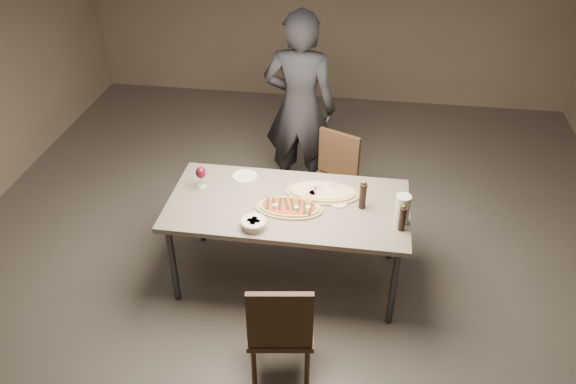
# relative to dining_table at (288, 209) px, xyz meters

# --- Properties ---
(room) EXTENTS (7.00, 7.00, 7.00)m
(room) POSITION_rel_dining_table_xyz_m (0.00, 0.00, 0.71)
(room) COLOR #59534D
(room) RESTS_ON ground
(dining_table) EXTENTS (1.80, 0.90, 0.75)m
(dining_table) POSITION_rel_dining_table_xyz_m (0.00, 0.00, 0.00)
(dining_table) COLOR slate
(dining_table) RESTS_ON ground
(zucchini_pizza) EXTENTS (0.50, 0.28, 0.05)m
(zucchini_pizza) POSITION_rel_dining_table_xyz_m (0.02, -0.08, 0.07)
(zucchini_pizza) COLOR tan
(zucchini_pizza) RESTS_ON dining_table
(ham_pizza) EXTENTS (0.57, 0.31, 0.04)m
(ham_pizza) POSITION_rel_dining_table_xyz_m (0.24, 0.16, 0.07)
(ham_pizza) COLOR tan
(ham_pizza) RESTS_ON dining_table
(bread_basket) EXTENTS (0.19, 0.19, 0.07)m
(bread_basket) POSITION_rel_dining_table_xyz_m (-0.20, -0.33, 0.10)
(bread_basket) COLOR beige
(bread_basket) RESTS_ON dining_table
(oil_dish) EXTENTS (0.12, 0.12, 0.01)m
(oil_dish) POSITION_rel_dining_table_xyz_m (0.38, 0.04, 0.06)
(oil_dish) COLOR white
(oil_dish) RESTS_ON dining_table
(pepper_mill_left) EXTENTS (0.06, 0.06, 0.23)m
(pepper_mill_left) POSITION_rel_dining_table_xyz_m (0.55, 0.02, 0.17)
(pepper_mill_left) COLOR black
(pepper_mill_left) RESTS_ON dining_table
(pepper_mill_right) EXTENTS (0.05, 0.05, 0.21)m
(pepper_mill_right) POSITION_rel_dining_table_xyz_m (0.83, -0.20, 0.16)
(pepper_mill_right) COLOR black
(pepper_mill_right) RESTS_ON dining_table
(carafe) EXTENTS (0.11, 0.11, 0.22)m
(carafe) POSITION_rel_dining_table_xyz_m (0.83, -0.11, 0.17)
(carafe) COLOR silver
(carafe) RESTS_ON dining_table
(wine_glass) EXTENTS (0.08, 0.08, 0.18)m
(wine_glass) POSITION_rel_dining_table_xyz_m (-0.69, 0.12, 0.18)
(wine_glass) COLOR silver
(wine_glass) RESTS_ON dining_table
(side_plate) EXTENTS (0.20, 0.20, 0.01)m
(side_plate) POSITION_rel_dining_table_xyz_m (-0.40, 0.30, 0.06)
(side_plate) COLOR white
(side_plate) RESTS_ON dining_table
(chair_near) EXTENTS (0.48, 0.48, 0.89)m
(chair_near) POSITION_rel_dining_table_xyz_m (0.10, -0.98, -0.20)
(chair_near) COLOR #442D1C
(chair_near) RESTS_ON ground
(chair_far) EXTENTS (0.54, 0.54, 0.87)m
(chair_far) POSITION_rel_dining_table_xyz_m (0.28, 0.83, -0.21)
(chair_far) COLOR #442D1C
(chair_far) RESTS_ON ground
(diner) EXTENTS (0.70, 0.49, 1.84)m
(diner) POSITION_rel_dining_table_xyz_m (-0.08, 1.24, 0.23)
(diner) COLOR black
(diner) RESTS_ON ground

